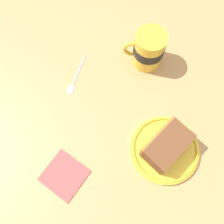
% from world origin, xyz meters
% --- Properties ---
extents(ground_plane, '(1.13, 1.13, 0.03)m').
position_xyz_m(ground_plane, '(0.00, 0.00, -0.02)').
color(ground_plane, tan).
extents(small_plate, '(0.17, 0.17, 0.02)m').
position_xyz_m(small_plate, '(-0.11, 0.05, 0.01)').
color(small_plate, yellow).
rests_on(small_plate, ground_plane).
extents(cake_slice, '(0.10, 0.13, 0.06)m').
position_xyz_m(cake_slice, '(-0.11, 0.05, 0.04)').
color(cake_slice, '#9E662D').
rests_on(cake_slice, small_plate).
extents(tea_mug, '(0.11, 0.08, 0.11)m').
position_xyz_m(tea_mug, '(0.05, -0.15, 0.06)').
color(tea_mug, gold).
rests_on(tea_mug, ground_plane).
extents(teaspoon, '(0.04, 0.13, 0.01)m').
position_xyz_m(teaspoon, '(0.19, 0.02, 0.00)').
color(teaspoon, silver).
rests_on(teaspoon, ground_plane).
extents(folded_napkin, '(0.10, 0.10, 0.01)m').
position_xyz_m(folded_napkin, '(0.07, 0.24, 0.00)').
color(folded_napkin, '#B24C4C').
rests_on(folded_napkin, ground_plane).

